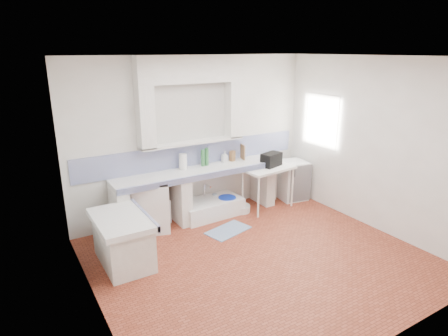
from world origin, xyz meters
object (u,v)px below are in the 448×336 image
sink (210,208)px  fridge (292,180)px  stove (150,206)px  side_table (268,188)px

sink → fridge: size_ratio=1.45×
stove → side_table: bearing=9.6°
stove → side_table: (2.22, -0.28, -0.01)m
stove → fridge: stove is taller
sink → fridge: fridge is taller
sink → side_table: bearing=-15.3°
side_table → fridge: bearing=4.9°
sink → side_table: size_ratio=1.17×
side_table → sink: bearing=160.8°
fridge → sink: bearing=-174.9°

